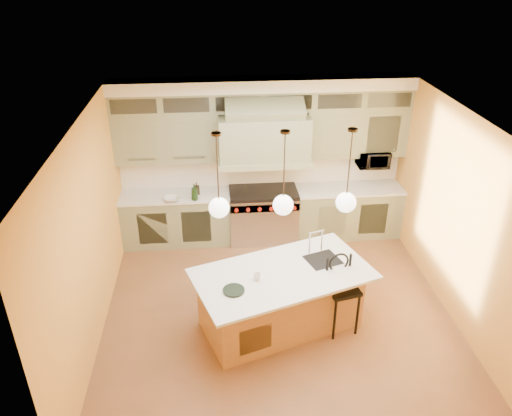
{
  "coord_description": "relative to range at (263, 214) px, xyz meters",
  "views": [
    {
      "loc": [
        -0.83,
        -5.71,
        4.81
      ],
      "look_at": [
        -0.26,
        0.7,
        1.39
      ],
      "focal_mm": 35.0,
      "sensor_mm": 36.0,
      "label": 1
    }
  ],
  "objects": [
    {
      "name": "wall_front",
      "position": [
        0.0,
        -4.64,
        0.96
      ],
      "size": [
        5.0,
        0.0,
        5.0
      ],
      "primitive_type": "plane",
      "rotation": [
        -1.57,
        0.0,
        0.0
      ],
      "color": "gold",
      "rests_on": "ground"
    },
    {
      "name": "counter_stool",
      "position": [
        0.81,
        -2.52,
        0.17
      ],
      "size": [
        0.48,
        0.48,
        1.15
      ],
      "rotation": [
        0.0,
        0.0,
        0.22
      ],
      "color": "black",
      "rests_on": "floor"
    },
    {
      "name": "pendant_right",
      "position": [
        0.8,
        -2.39,
        1.46
      ],
      "size": [
        0.26,
        0.26,
        1.11
      ],
      "color": "#2D2319",
      "rests_on": "ceiling"
    },
    {
      "name": "range",
      "position": [
        0.0,
        0.0,
        0.0
      ],
      "size": [
        1.2,
        0.74,
        0.96
      ],
      "color": "silver",
      "rests_on": "floor"
    },
    {
      "name": "wall_back",
      "position": [
        0.0,
        0.36,
        0.96
      ],
      "size": [
        5.0,
        0.0,
        5.0
      ],
      "primitive_type": "plane",
      "rotation": [
        1.57,
        0.0,
        0.0
      ],
      "color": "gold",
      "rests_on": "ground"
    },
    {
      "name": "floor",
      "position": [
        0.0,
        -2.14,
        -0.49
      ],
      "size": [
        5.0,
        5.0,
        0.0
      ],
      "primitive_type": "plane",
      "color": "brown",
      "rests_on": "ground"
    },
    {
      "name": "oil_bottle_b",
      "position": [
        -1.17,
        0.01,
        0.56
      ],
      "size": [
        0.11,
        0.11,
        0.22
      ],
      "primitive_type": "imported",
      "rotation": [
        0.0,
        0.0,
        0.09
      ],
      "color": "black",
      "rests_on": "back_cabinetry"
    },
    {
      "name": "pendant_left",
      "position": [
        -0.8,
        -2.39,
        1.46
      ],
      "size": [
        0.26,
        0.26,
        1.11
      ],
      "color": "#2D2319",
      "rests_on": "ceiling"
    },
    {
      "name": "back_cabinetry",
      "position": [
        0.0,
        0.09,
        0.94
      ],
      "size": [
        5.0,
        0.77,
        2.9
      ],
      "color": "gray",
      "rests_on": "floor"
    },
    {
      "name": "wall_left",
      "position": [
        -2.5,
        -2.14,
        0.96
      ],
      "size": [
        0.0,
        5.0,
        5.0
      ],
      "primitive_type": "plane",
      "rotation": [
        1.57,
        0.0,
        1.57
      ],
      "color": "gold",
      "rests_on": "ground"
    },
    {
      "name": "microwave",
      "position": [
        1.95,
        0.11,
        0.96
      ],
      "size": [
        0.54,
        0.37,
        0.3
      ],
      "primitive_type": "imported",
      "color": "black",
      "rests_on": "back_cabinetry"
    },
    {
      "name": "oil_bottle_a",
      "position": [
        -1.2,
        -0.22,
        0.6
      ],
      "size": [
        0.13,
        0.13,
        0.29
      ],
      "primitive_type": "imported",
      "rotation": [
        0.0,
        0.0,
        0.13
      ],
      "color": "black",
      "rests_on": "back_cabinetry"
    },
    {
      "name": "fruit_bowl",
      "position": [
        -1.58,
        -0.22,
        0.49
      ],
      "size": [
        0.3,
        0.3,
        0.07
      ],
      "primitive_type": "imported",
      "rotation": [
        0.0,
        0.0,
        0.13
      ],
      "color": "beige",
      "rests_on": "back_cabinetry"
    },
    {
      "name": "cup",
      "position": [
        -0.34,
        -2.56,
        0.48
      ],
      "size": [
        0.11,
        0.11,
        0.1
      ],
      "primitive_type": "imported",
      "rotation": [
        0.0,
        0.0,
        0.07
      ],
      "color": "white",
      "rests_on": "kitchen_island"
    },
    {
      "name": "kitchen_island",
      "position": [
        0.0,
        -2.39,
        -0.01
      ],
      "size": [
        2.62,
        1.94,
        1.35
      ],
      "rotation": [
        0.0,
        0.0,
        0.33
      ],
      "color": "#9F6638",
      "rests_on": "floor"
    },
    {
      "name": "wall_right",
      "position": [
        2.5,
        -2.14,
        0.96
      ],
      "size": [
        0.0,
        5.0,
        5.0
      ],
      "primitive_type": "plane",
      "rotation": [
        1.57,
        0.0,
        -1.57
      ],
      "color": "gold",
      "rests_on": "ground"
    },
    {
      "name": "ceiling",
      "position": [
        0.0,
        -2.14,
        2.41
      ],
      "size": [
        5.0,
        5.0,
        0.0
      ],
      "primitive_type": "plane",
      "rotation": [
        3.14,
        0.0,
        0.0
      ],
      "color": "white",
      "rests_on": "wall_back"
    },
    {
      "name": "pendant_center",
      "position": [
        -0.0,
        -2.39,
        1.46
      ],
      "size": [
        0.26,
        0.26,
        1.11
      ],
      "color": "#2D2319",
      "rests_on": "ceiling"
    }
  ]
}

